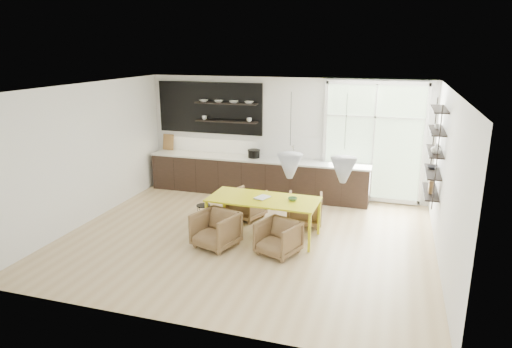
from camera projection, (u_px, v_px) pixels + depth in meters
name	position (u px, v px, depth m)	size (l,w,h in m)	color
room	(290.00, 155.00, 9.36)	(7.02, 6.01, 2.91)	#D2B687
kitchen_run	(254.00, 171.00, 11.42)	(5.54, 0.69, 2.75)	black
right_shelving	(435.00, 154.00, 8.59)	(0.26, 1.22, 1.90)	black
dining_table	(263.00, 201.00, 8.82)	(2.16, 1.03, 0.78)	#D1CA12
armchair_back_left	(247.00, 204.00, 9.88)	(0.68, 0.70, 0.63)	olive
armchair_back_right	(305.00, 209.00, 9.52)	(0.70, 0.72, 0.66)	olive
armchair_front_left	(216.00, 230.00, 8.45)	(0.72, 0.74, 0.67)	olive
armchair_front_right	(278.00, 238.00, 8.15)	(0.66, 0.68, 0.62)	olive
wire_stool	(203.00, 211.00, 9.62)	(0.31, 0.31, 0.39)	black
table_book	(258.00, 196.00, 8.89)	(0.22, 0.30, 0.03)	white
table_bowl	(293.00, 199.00, 8.69)	(0.18, 0.18, 0.06)	#4A7445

